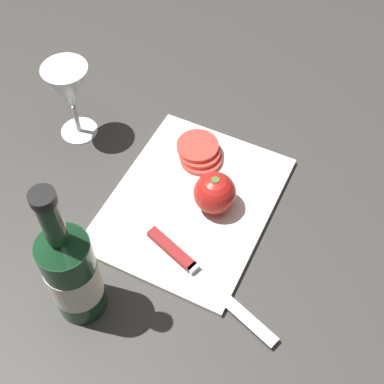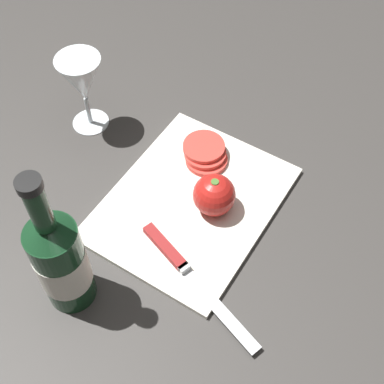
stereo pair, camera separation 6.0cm
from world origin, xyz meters
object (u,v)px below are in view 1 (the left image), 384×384
(knife, at_px, (185,261))
(tomato_slice_stack_near, at_px, (199,152))
(wine_bottle, at_px, (72,273))
(wine_glass, at_px, (69,90))
(whole_tomato, at_px, (215,192))

(knife, distance_m, tomato_slice_stack_near, 0.24)
(wine_bottle, distance_m, tomato_slice_stack_near, 0.37)
(tomato_slice_stack_near, bearing_deg, wine_glass, 98.37)
(wine_glass, height_order, knife, wine_glass)
(wine_bottle, height_order, tomato_slice_stack_near, wine_bottle)
(wine_bottle, distance_m, wine_glass, 0.38)
(wine_bottle, height_order, wine_glass, wine_bottle)
(wine_glass, distance_m, knife, 0.39)
(wine_bottle, height_order, whole_tomato, wine_bottle)
(wine_glass, bearing_deg, knife, -118.86)
(whole_tomato, height_order, tomato_slice_stack_near, whole_tomato)
(tomato_slice_stack_near, bearing_deg, whole_tomato, -140.67)
(knife, xyz_separation_m, tomato_slice_stack_near, (0.22, 0.08, 0.01))
(wine_glass, xyz_separation_m, whole_tomato, (-0.05, -0.33, -0.06))
(wine_bottle, distance_m, knife, 0.20)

